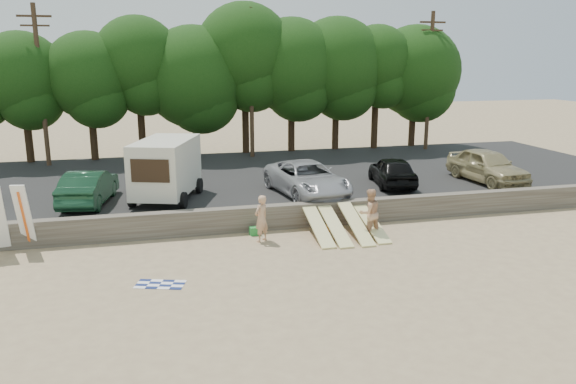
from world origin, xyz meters
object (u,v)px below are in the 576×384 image
object	(u,v)px
box_trailer	(166,166)
car_1	(89,187)
beachgoer_b	(370,213)
beachgoer_a	(261,218)
car_2	(307,179)
cooler	(255,231)
car_3	(392,171)
car_4	(487,166)

from	to	relation	value
box_trailer	car_1	world-z (taller)	box_trailer
car_1	beachgoer_b	bearing A→B (deg)	164.58
beachgoer_a	beachgoer_b	size ratio (longest dim) A/B	0.94
car_2	beachgoer_b	xyz separation A→B (m)	(1.26, -4.39, -0.50)
car_1	cooler	xyz separation A→B (m)	(6.45, -3.86, -1.27)
car_2	car_3	size ratio (longest dim) A/B	1.28
car_4	cooler	distance (m)	13.08
box_trailer	car_1	distance (m)	3.36
car_2	beachgoer_a	bearing A→B (deg)	-135.27
car_2	cooler	world-z (taller)	car_2
box_trailer	car_1	xyz separation A→B (m)	(-3.27, 0.09, -0.76)
box_trailer	beachgoer_b	bearing A→B (deg)	-14.76
car_1	cooler	world-z (taller)	car_1
car_2	beachgoer_b	distance (m)	4.59
car_2	car_3	xyz separation A→B (m)	(4.57, 0.83, -0.03)
car_1	car_2	size ratio (longest dim) A/B	0.82
beachgoer_b	car_4	bearing A→B (deg)	-158.66
car_4	beachgoer_b	world-z (taller)	car_4
beachgoer_a	cooler	world-z (taller)	beachgoer_a
cooler	car_2	bearing A→B (deg)	40.38
box_trailer	beachgoer_b	xyz separation A→B (m)	(7.49, -5.05, -1.24)
box_trailer	beachgoer_a	bearing A→B (deg)	-35.11
car_3	car_4	size ratio (longest dim) A/B	0.87
car_3	car_4	xyz separation A→B (m)	(4.93, -0.45, 0.11)
car_2	cooler	distance (m)	4.53
car_2	box_trailer	bearing A→B (deg)	165.38
beachgoer_b	box_trailer	bearing A→B (deg)	-42.73
car_1	car_4	xyz separation A→B (m)	(18.99, -0.38, 0.10)
beachgoer_a	cooler	xyz separation A→B (m)	(-0.11, 0.83, -0.74)
car_2	car_4	xyz separation A→B (m)	(9.50, 0.38, 0.08)
beachgoer_a	beachgoer_b	distance (m)	4.22
car_4	beachgoer_a	bearing A→B (deg)	-164.92
car_3	cooler	bearing A→B (deg)	38.06
box_trailer	car_4	distance (m)	15.74
car_1	beachgoer_a	distance (m)	8.08
car_1	beachgoer_b	size ratio (longest dim) A/B	2.33
box_trailer	car_3	size ratio (longest dim) A/B	1.09
box_trailer	cooler	size ratio (longest dim) A/B	12.19
box_trailer	car_2	distance (m)	6.30
car_1	car_3	size ratio (longest dim) A/B	1.05
cooler	beachgoer_a	bearing A→B (deg)	-87.61
box_trailer	car_3	world-z (taller)	box_trailer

